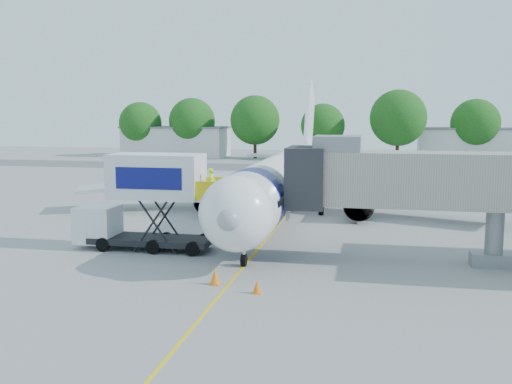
% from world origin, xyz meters
% --- Properties ---
extents(ground, '(160.00, 160.00, 0.00)m').
position_xyz_m(ground, '(0.00, 0.00, 0.00)').
color(ground, gray).
rests_on(ground, ground).
extents(guidance_line, '(0.15, 70.00, 0.01)m').
position_xyz_m(guidance_line, '(0.00, 0.00, 0.01)').
color(guidance_line, yellow).
rests_on(guidance_line, ground).
extents(taxiway_strip, '(120.00, 10.00, 0.01)m').
position_xyz_m(taxiway_strip, '(0.00, 42.00, 0.00)').
color(taxiway_strip, '#59595B').
rests_on(taxiway_strip, ground).
extents(aircraft, '(34.17, 37.73, 11.35)m').
position_xyz_m(aircraft, '(0.00, 4.12, 2.95)').
color(aircraft, silver).
rests_on(aircraft, ground).
extents(jet_bridge, '(13.90, 3.20, 6.60)m').
position_xyz_m(jet_bridge, '(7.99, -7.00, 4.34)').
color(jet_bridge, '#A09789').
rests_on(jet_bridge, ground).
extents(catering_hiloader, '(8.50, 2.44, 5.50)m').
position_xyz_m(catering_hiloader, '(-6.27, -7.00, 2.76)').
color(catering_hiloader, black).
rests_on(catering_hiloader, ground).
extents(ground_tug, '(3.43, 1.80, 1.36)m').
position_xyz_m(ground_tug, '(1.57, -16.33, 0.72)').
color(ground_tug, silver).
rests_on(ground_tug, ground).
extents(safety_cone_a, '(0.39, 0.39, 0.61)m').
position_xyz_m(safety_cone_a, '(1.53, -13.69, 0.29)').
color(safety_cone_a, orange).
rests_on(safety_cone_a, ground).
extents(safety_cone_b, '(0.47, 0.47, 0.75)m').
position_xyz_m(safety_cone_b, '(-0.61, -12.82, 0.36)').
color(safety_cone_b, orange).
rests_on(safety_cone_b, ground).
extents(outbuilding_left, '(18.40, 8.40, 5.30)m').
position_xyz_m(outbuilding_left, '(-28.00, 60.00, 2.66)').
color(outbuilding_left, silver).
rests_on(outbuilding_left, ground).
extents(outbuilding_right, '(16.40, 7.40, 5.30)m').
position_xyz_m(outbuilding_right, '(22.00, 62.00, 2.66)').
color(outbuilding_right, silver).
rests_on(outbuilding_right, ground).
extents(tree_a, '(7.52, 7.52, 9.58)m').
position_xyz_m(tree_a, '(-34.01, 58.27, 5.81)').
color(tree_a, '#382314').
rests_on(tree_a, ground).
extents(tree_b, '(8.05, 8.05, 10.27)m').
position_xyz_m(tree_b, '(-24.59, 58.67, 6.23)').
color(tree_b, '#382314').
rests_on(tree_b, ground).
extents(tree_c, '(8.34, 8.34, 10.63)m').
position_xyz_m(tree_c, '(-13.13, 57.60, 6.45)').
color(tree_c, '#382314').
rests_on(tree_c, ground).
extents(tree_d, '(7.23, 7.23, 9.21)m').
position_xyz_m(tree_d, '(-1.69, 57.11, 5.59)').
color(tree_d, '#382314').
rests_on(tree_d, ground).
extents(tree_e, '(8.91, 8.91, 11.36)m').
position_xyz_m(tree_e, '(10.27, 56.11, 6.90)').
color(tree_e, '#382314').
rests_on(tree_e, ground).
extents(tree_f, '(7.80, 7.80, 9.94)m').
position_xyz_m(tree_f, '(22.53, 60.30, 6.03)').
color(tree_f, '#382314').
rests_on(tree_f, ground).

